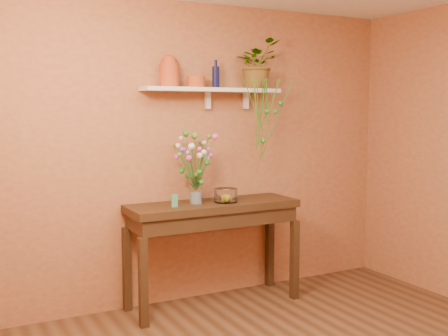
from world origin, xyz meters
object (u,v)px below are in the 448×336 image
(glass_vase, at_px, (196,193))
(bouquet, at_px, (196,154))
(blue_bottle, at_px, (216,77))
(spider_plant, at_px, (257,64))
(sideboard, at_px, (213,217))
(terracotta_jug, at_px, (169,72))
(glass_bowl, at_px, (226,196))

(glass_vase, distance_m, bouquet, 0.34)
(glass_vase, height_order, bouquet, bouquet)
(blue_bottle, bearing_deg, bouquet, -154.05)
(spider_plant, bearing_deg, sideboard, -167.34)
(blue_bottle, bearing_deg, sideboard, -125.54)
(terracotta_jug, bearing_deg, sideboard, -24.76)
(sideboard, height_order, glass_bowl, glass_bowl)
(glass_bowl, bearing_deg, glass_vase, 168.71)
(sideboard, relative_size, glass_bowl, 7.50)
(blue_bottle, height_order, glass_bowl, blue_bottle)
(blue_bottle, height_order, bouquet, blue_bottle)
(sideboard, xyz_separation_m, bouquet, (-0.17, 0.01, 0.57))
(blue_bottle, relative_size, glass_bowl, 1.21)
(blue_bottle, distance_m, glass_bowl, 1.07)
(spider_plant, bearing_deg, terracotta_jug, 177.12)
(bouquet, xyz_separation_m, glass_bowl, (0.27, -0.05, -0.37))
(terracotta_jug, distance_m, glass_vase, 1.07)
(terracotta_jug, bearing_deg, blue_bottle, -3.08)
(terracotta_jug, xyz_separation_m, bouquet, (0.18, -0.15, -0.71))
(sideboard, xyz_separation_m, spider_plant, (0.51, 0.11, 1.37))
(terracotta_jug, height_order, blue_bottle, terracotta_jug)
(terracotta_jug, xyz_separation_m, glass_bowl, (0.44, -0.20, -1.08))
(sideboard, distance_m, terracotta_jug, 1.33)
(glass_vase, xyz_separation_m, glass_bowl, (0.27, -0.05, -0.04))
(terracotta_jug, relative_size, glass_bowl, 1.35)
(terracotta_jug, bearing_deg, glass_vase, -40.67)
(sideboard, height_order, bouquet, bouquet)
(terracotta_jug, bearing_deg, bouquet, -40.57)
(spider_plant, distance_m, bouquet, 1.05)
(glass_bowl, bearing_deg, bouquet, 168.61)
(blue_bottle, xyz_separation_m, bouquet, (-0.26, -0.13, -0.68))
(terracotta_jug, distance_m, bouquet, 0.75)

